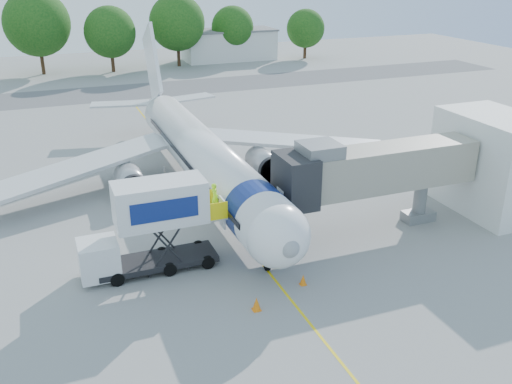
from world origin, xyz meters
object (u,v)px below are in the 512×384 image
object	(u,v)px
catering_hiloader	(150,228)
ground_tug	(281,375)
aircraft	(201,154)
jet_bridge	(367,171)

from	to	relation	value
catering_hiloader	ground_tug	size ratio (longest dim) A/B	2.48
aircraft	catering_hiloader	xyz separation A→B (m)	(-6.26, -11.12, -0.19)
aircraft	ground_tug	world-z (taller)	aircraft
aircraft	jet_bridge	size ratio (longest dim) A/B	2.71
aircraft	jet_bridge	bearing A→B (deg)	-54.30
aircraft	ground_tug	bearing A→B (deg)	-97.91
aircraft	ground_tug	distance (m)	23.37
aircraft	catering_hiloader	distance (m)	12.77
aircraft	ground_tug	xyz separation A→B (m)	(-3.20, -23.03, -2.30)
jet_bridge	catering_hiloader	size ratio (longest dim) A/B	1.64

